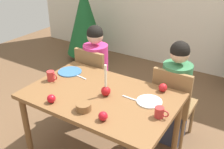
# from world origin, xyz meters

# --- Properties ---
(dining_table) EXTENTS (1.40, 0.90, 0.75)m
(dining_table) POSITION_xyz_m (0.00, 0.00, 0.67)
(dining_table) COLOR brown
(dining_table) RESTS_ON ground
(chair_left) EXTENTS (0.40, 0.40, 0.90)m
(chair_left) POSITION_xyz_m (-0.51, 0.61, 0.51)
(chair_left) COLOR olive
(chair_left) RESTS_ON ground
(chair_right) EXTENTS (0.40, 0.40, 0.90)m
(chair_right) POSITION_xyz_m (0.50, 0.61, 0.51)
(chair_right) COLOR olive
(chair_right) RESTS_ON ground
(person_left_child) EXTENTS (0.30, 0.30, 1.17)m
(person_left_child) POSITION_xyz_m (-0.51, 0.64, 0.57)
(person_left_child) COLOR #33384C
(person_left_child) RESTS_ON ground
(person_right_child) EXTENTS (0.30, 0.30, 1.17)m
(person_right_child) POSITION_xyz_m (0.50, 0.64, 0.57)
(person_right_child) COLOR #33384C
(person_right_child) RESTS_ON ground
(christmas_tree) EXTENTS (0.71, 0.71, 1.46)m
(christmas_tree) POSITION_xyz_m (-1.69, 1.97, 0.76)
(christmas_tree) COLOR brown
(christmas_tree) RESTS_ON ground
(candle_centerpiece) EXTENTS (0.09, 0.09, 0.31)m
(candle_centerpiece) POSITION_xyz_m (0.05, 0.01, 0.81)
(candle_centerpiece) COLOR red
(candle_centerpiece) RESTS_ON dining_table
(plate_left) EXTENTS (0.26, 0.26, 0.01)m
(plate_left) POSITION_xyz_m (-0.54, 0.20, 0.76)
(plate_left) COLOR teal
(plate_left) RESTS_ON dining_table
(plate_right) EXTENTS (0.23, 0.23, 0.01)m
(plate_right) POSITION_xyz_m (0.44, 0.12, 0.76)
(plate_right) COLOR white
(plate_right) RESTS_ON dining_table
(mug_left) EXTENTS (0.12, 0.08, 0.10)m
(mug_left) POSITION_xyz_m (-0.58, -0.04, 0.80)
(mug_left) COLOR #B72D2D
(mug_left) RESTS_ON dining_table
(mug_right) EXTENTS (0.12, 0.08, 0.09)m
(mug_right) POSITION_xyz_m (0.60, -0.04, 0.79)
(mug_right) COLOR #B72D2D
(mug_right) RESTS_ON dining_table
(fork_left) EXTENTS (0.18, 0.04, 0.01)m
(fork_left) POSITION_xyz_m (-0.38, 0.17, 0.75)
(fork_left) COLOR silver
(fork_left) RESTS_ON dining_table
(fork_right) EXTENTS (0.18, 0.02, 0.01)m
(fork_right) POSITION_xyz_m (0.28, 0.08, 0.75)
(fork_right) COLOR silver
(fork_right) RESTS_ON dining_table
(bowl_walnuts) EXTENTS (0.13, 0.13, 0.06)m
(bowl_walnuts) POSITION_xyz_m (0.02, -0.29, 0.78)
(bowl_walnuts) COLOR brown
(bowl_walnuts) RESTS_ON dining_table
(apple_near_candle) EXTENTS (0.08, 0.08, 0.08)m
(apple_near_candle) POSITION_xyz_m (0.47, 0.36, 0.79)
(apple_near_candle) COLOR #B41A1E
(apple_near_candle) RESTS_ON dining_table
(apple_by_left_plate) EXTENTS (0.08, 0.08, 0.08)m
(apple_by_left_plate) POSITION_xyz_m (0.24, -0.31, 0.79)
(apple_by_left_plate) COLOR red
(apple_by_left_plate) RESTS_ON dining_table
(apple_by_right_mug) EXTENTS (0.08, 0.08, 0.08)m
(apple_by_right_mug) POSITION_xyz_m (-0.29, -0.34, 0.79)
(apple_by_right_mug) COLOR red
(apple_by_right_mug) RESTS_ON dining_table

